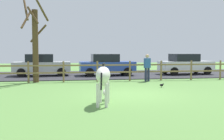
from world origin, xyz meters
TOP-DOWN VIEW (x-y plane):
  - ground_plane at (0.00, 0.00)m, footprint 60.00×60.00m
  - parking_asphalt at (0.00, 9.30)m, footprint 28.00×7.40m
  - paddock_fence at (-0.98, 5.00)m, footprint 20.14×0.11m
  - bare_tree at (-4.61, 5.16)m, footprint 1.57×1.55m
  - zebra at (-1.52, -2.02)m, footprint 0.73×1.92m
  - crow_on_grass at (1.93, 1.80)m, footprint 0.22×0.10m
  - parked_car_white at (6.17, 8.45)m, footprint 4.09×2.07m
  - parked_car_silver at (-4.62, 8.92)m, footprint 4.07×2.03m
  - parked_car_blue at (0.06, 8.45)m, footprint 4.04×1.97m
  - visitor_near_fence at (1.97, 4.51)m, footprint 0.39×0.27m

SIDE VIEW (x-z plane):
  - ground_plane at x=0.00m, z-range 0.00..0.00m
  - parking_asphalt at x=0.00m, z-range 0.00..0.05m
  - crow_on_grass at x=1.93m, z-range 0.02..0.23m
  - paddock_fence at x=-0.98m, z-range 0.09..1.31m
  - parked_car_white at x=6.17m, z-range 0.06..1.62m
  - parked_car_silver at x=-4.62m, z-range 0.06..1.62m
  - parked_car_blue at x=0.06m, z-range 0.06..1.62m
  - visitor_near_fence at x=1.97m, z-range 0.09..1.73m
  - zebra at x=-1.52m, z-range 0.22..1.63m
  - bare_tree at x=-4.61m, z-range -0.02..4.79m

